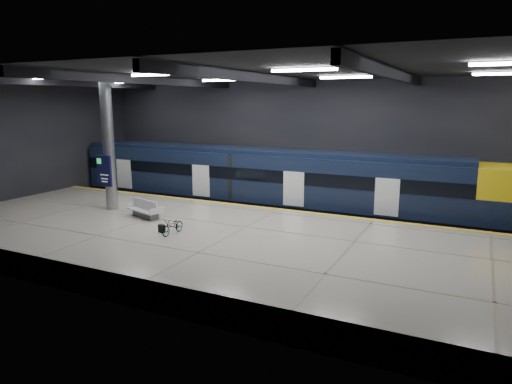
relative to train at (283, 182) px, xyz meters
The scene contains 10 objects.
ground 5.94m from the train, 80.73° to the right, with size 30.00×30.00×0.00m, color black.
room_shell 6.66m from the train, 80.74° to the right, with size 30.10×16.10×8.05m.
platform 8.19m from the train, 83.60° to the right, with size 30.00×11.00×1.10m, color #B7AC9B.
safety_strip 3.04m from the train, 71.90° to the right, with size 30.00×0.40×0.01m, color gold.
rails 2.17m from the train, ahead, with size 30.00×1.52×0.16m.
train is the anchor object (origin of this frame).
bench 8.40m from the train, 121.11° to the right, with size 2.17×1.39×0.89m.
bicycle 9.06m from the train, 98.86° to the right, with size 0.48×1.39×0.73m, color #99999E.
pannier_bag 9.19m from the train, 102.57° to the right, with size 0.30×0.18×0.35m, color black.
info_column 9.94m from the train, 137.43° to the right, with size 0.90×0.78×6.90m.
Camera 1 is at (9.20, -18.84, 6.71)m, focal length 32.00 mm.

